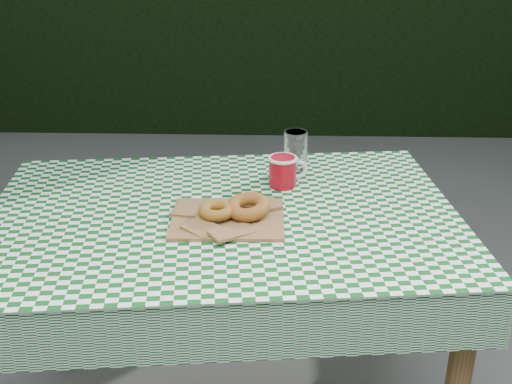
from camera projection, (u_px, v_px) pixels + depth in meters
table at (226, 331)px, 1.85m from camera, size 1.30×0.94×0.75m
tablecloth at (223, 214)px, 1.69m from camera, size 1.33×0.96×0.01m
paper_bag at (228, 218)px, 1.65m from camera, size 0.29×0.24×0.02m
bagel_front at (217, 210)px, 1.64m from camera, size 0.12×0.12×0.03m
bagel_back at (248, 207)px, 1.65m from camera, size 0.16×0.16×0.04m
coffee_mug at (283, 172)px, 1.84m from camera, size 0.20×0.20×0.09m
drinking_glass at (295, 152)px, 1.92m from camera, size 0.08×0.08×0.13m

